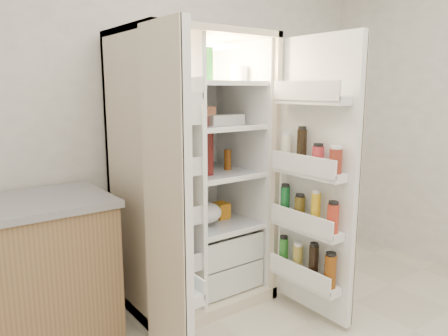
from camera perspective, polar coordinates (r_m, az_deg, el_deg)
wall_back at (r=3.10m, az=-9.04°, el=8.73°), size 4.00×0.02×2.70m
refrigerator at (r=2.92m, az=-4.44°, el=-3.29°), size 0.92×0.70×1.80m
freezer_door at (r=2.13m, az=-7.58°, el=-4.59°), size 0.15×0.40×1.72m
fridge_door at (r=2.67m, az=12.20°, el=-2.18°), size 0.17×0.58×1.72m
kitchen_counter at (r=2.63m, az=-27.81°, el=-13.42°), size 1.17×0.63×0.85m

